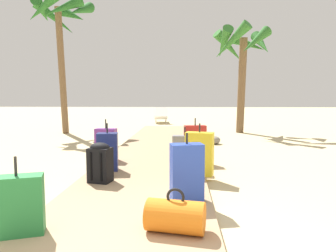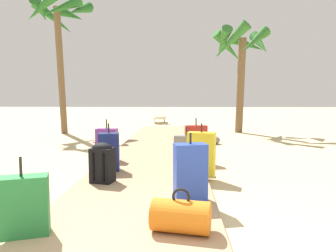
{
  "view_description": "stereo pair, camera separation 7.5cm",
  "coord_description": "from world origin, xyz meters",
  "views": [
    {
      "loc": [
        0.59,
        -1.66,
        1.28
      ],
      "look_at": [
        0.23,
        5.87,
        0.55
      ],
      "focal_mm": 32.83,
      "sensor_mm": 36.0,
      "label": 1
    },
    {
      "loc": [
        0.51,
        -1.66,
        1.28
      ],
      "look_at": [
        0.23,
        5.87,
        0.55
      ],
      "focal_mm": 32.83,
      "sensor_mm": 36.0,
      "label": 2
    }
  ],
  "objects": [
    {
      "name": "suitcase_yellow",
      "position": [
        0.85,
        2.98,
        0.41
      ],
      "size": [
        0.45,
        0.3,
        0.79
      ],
      "color": "gold",
      "rests_on": "boardwalk"
    },
    {
      "name": "ground_plane",
      "position": [
        0.0,
        4.27,
        0.0
      ],
      "size": [
        60.0,
        60.0,
        0.0
      ],
      "primitive_type": "plane",
      "color": "#CCB789"
    },
    {
      "name": "backpack_black",
      "position": [
        -0.57,
        2.52,
        0.37
      ],
      "size": [
        0.35,
        0.3,
        0.56
      ],
      "color": "black",
      "rests_on": "boardwalk"
    },
    {
      "name": "palm_tree_far_right",
      "position": [
        2.56,
        9.07,
        2.81
      ],
      "size": [
        2.06,
        2.26,
        3.64
      ],
      "color": "brown",
      "rests_on": "ground"
    },
    {
      "name": "suitcase_blue",
      "position": [
        0.64,
        1.79,
        0.41
      ],
      "size": [
        0.4,
        0.29,
        0.79
      ],
      "color": "#2847B7",
      "rests_on": "boardwalk"
    },
    {
      "name": "suitcase_green",
      "position": [
        -0.84,
        0.85,
        0.34
      ],
      "size": [
        0.47,
        0.32,
        0.69
      ],
      "color": "#237538",
      "rests_on": "boardwalk"
    },
    {
      "name": "suitcase_navy",
      "position": [
        -0.63,
        3.2,
        0.39
      ],
      "size": [
        0.36,
        0.28,
        0.77
      ],
      "color": "navy",
      "rests_on": "boardwalk"
    },
    {
      "name": "boardwalk",
      "position": [
        0.0,
        5.33,
        0.04
      ],
      "size": [
        1.86,
        10.67,
        0.08
      ],
      "primitive_type": "cube",
      "color": "tan",
      "rests_on": "ground"
    },
    {
      "name": "suitcase_grey",
      "position": [
        0.63,
        3.52,
        0.35
      ],
      "size": [
        0.42,
        0.2,
        0.69
      ],
      "color": "slate",
      "rests_on": "boardwalk"
    },
    {
      "name": "palm_tree_far_left",
      "position": [
        -3.46,
        8.55,
        3.73
      ],
      "size": [
        2.14,
        2.25,
        4.58
      ],
      "color": "brown",
      "rests_on": "ground"
    },
    {
      "name": "rock_left_near",
      "position": [
        -1.63,
        6.24,
        0.05
      ],
      "size": [
        0.21,
        0.2,
        0.09
      ],
      "primitive_type": "ellipsoid",
      "rotation": [
        0.0,
        0.0,
        1.76
      ],
      "color": "#5B5651",
      "rests_on": "ground"
    },
    {
      "name": "rock_right_far",
      "position": [
        1.45,
        6.57,
        0.11
      ],
      "size": [
        0.32,
        0.38,
        0.22
      ],
      "primitive_type": "ellipsoid",
      "rotation": [
        0.0,
        0.0,
        1.51
      ],
      "color": "gray",
      "rests_on": "ground"
    },
    {
      "name": "lounge_chair",
      "position": [
        -0.46,
        12.97,
        0.33
      ],
      "size": [
        0.72,
        1.6,
        0.77
      ],
      "color": "white",
      "rests_on": "ground"
    },
    {
      "name": "duffel_bag_orange",
      "position": [
        0.53,
        0.97,
        0.23
      ],
      "size": [
        0.56,
        0.38,
        0.4
      ],
      "color": "orange",
      "rests_on": "boardwalk"
    },
    {
      "name": "suitcase_purple",
      "position": [
        -0.85,
        4.0,
        0.38
      ],
      "size": [
        0.4,
        0.23,
        0.78
      ],
      "color": "#6B2D84",
      "rests_on": "boardwalk"
    },
    {
      "name": "rock_left_mid",
      "position": [
        -1.34,
        4.92,
        0.08
      ],
      "size": [
        0.42,
        0.45,
        0.16
      ],
      "primitive_type": "ellipsoid",
      "rotation": [
        0.0,
        0.0,
        2.71
      ],
      "color": "gray",
      "rests_on": "ground"
    },
    {
      "name": "suitcase_red",
      "position": [
        0.82,
        4.16,
        0.41
      ],
      "size": [
        0.43,
        0.25,
        0.79
      ],
      "color": "red",
      "rests_on": "boardwalk"
    },
    {
      "name": "rock_left_far",
      "position": [
        -1.56,
        7.46,
        0.11
      ],
      "size": [
        0.36,
        0.34,
        0.22
      ],
      "primitive_type": "ellipsoid",
      "rotation": [
        0.0,
        0.0,
        2.59
      ],
      "color": "slate",
      "rests_on": "ground"
    }
  ]
}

